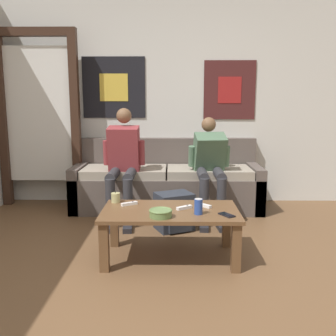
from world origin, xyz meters
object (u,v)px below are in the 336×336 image
(ceramic_bowl, at_px, (161,213))
(cell_phone, at_px, (227,215))
(game_controller_near_left, at_px, (129,204))
(backpack, at_px, (175,212))
(coffee_table, at_px, (170,218))
(drink_can_blue, at_px, (198,207))
(game_controller_near_right, at_px, (204,205))
(pillar_candle, at_px, (116,198))
(game_controller_far_center, at_px, (184,208))
(person_seated_teen, at_px, (210,164))
(couch, at_px, (167,184))
(person_seated_adult, at_px, (123,160))

(ceramic_bowl, distance_m, cell_phone, 0.52)
(game_controller_near_left, bearing_deg, backpack, 55.26)
(coffee_table, xyz_separation_m, drink_can_blue, (0.22, -0.12, 0.13))
(coffee_table, height_order, game_controller_near_right, game_controller_near_right)
(pillar_candle, xyz_separation_m, game_controller_far_center, (0.60, -0.20, -0.03))
(person_seated_teen, relative_size, ceramic_bowl, 6.17)
(couch, distance_m, ceramic_bowl, 1.71)
(couch, height_order, pillar_candle, couch)
(person_seated_adult, distance_m, game_controller_far_center, 1.27)
(pillar_candle, distance_m, drink_can_blue, 0.78)
(couch, relative_size, person_seated_adult, 1.84)
(ceramic_bowl, height_order, drink_can_blue, drink_can_blue)
(drink_can_blue, height_order, game_controller_far_center, drink_can_blue)
(cell_phone, bearing_deg, backpack, 115.09)
(coffee_table, bearing_deg, game_controller_far_center, 11.44)
(drink_can_blue, bearing_deg, coffee_table, 151.75)
(ceramic_bowl, bearing_deg, coffee_table, 69.60)
(drink_can_blue, bearing_deg, person_seated_teen, 80.31)
(person_seated_adult, bearing_deg, coffee_table, -64.30)
(coffee_table, height_order, ceramic_bowl, ceramic_bowl)
(backpack, xyz_separation_m, ceramic_bowl, (-0.11, -0.90, 0.27))
(person_seated_teen, xyz_separation_m, game_controller_far_center, (-0.32, -1.10, -0.18))
(person_seated_teen, distance_m, backpack, 0.72)
(backpack, height_order, cell_phone, cell_phone)
(ceramic_bowl, relative_size, game_controller_far_center, 1.32)
(couch, bearing_deg, drink_can_blue, -80.55)
(drink_can_blue, xyz_separation_m, game_controller_near_right, (0.06, 0.21, -0.05))
(coffee_table, distance_m, game_controller_near_right, 0.31)
(person_seated_teen, bearing_deg, cell_phone, -89.72)
(couch, distance_m, game_controller_near_right, 1.46)
(couch, height_order, person_seated_teen, person_seated_teen)
(backpack, xyz_separation_m, cell_phone, (0.40, -0.85, 0.24))
(coffee_table, relative_size, backpack, 2.58)
(game_controller_near_right, bearing_deg, game_controller_near_left, 175.83)
(backpack, height_order, game_controller_near_right, game_controller_near_right)
(backpack, xyz_separation_m, pillar_candle, (-0.52, -0.48, 0.28))
(couch, relative_size, game_controller_near_right, 17.71)
(coffee_table, height_order, person_seated_teen, person_seated_teen)
(couch, distance_m, backpack, 0.82)
(ceramic_bowl, distance_m, game_controller_near_left, 0.43)
(cell_phone, bearing_deg, couch, 106.42)
(game_controller_near_left, bearing_deg, pillar_candle, 146.59)
(person_seated_adult, xyz_separation_m, person_seated_teen, (0.96, 0.03, -0.05))
(person_seated_teen, height_order, game_controller_near_left, person_seated_teen)
(coffee_table, relative_size, person_seated_teen, 1.00)
(coffee_table, distance_m, ceramic_bowl, 0.23)
(game_controller_near_left, bearing_deg, drink_can_blue, -24.13)
(couch, bearing_deg, game_controller_near_left, -102.40)
(pillar_candle, bearing_deg, cell_phone, -22.20)
(cell_phone, bearing_deg, drink_can_blue, 171.21)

